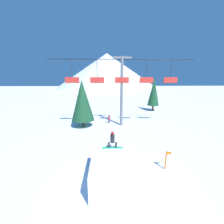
{
  "coord_description": "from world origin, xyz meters",
  "views": [
    {
      "loc": [
        -0.44,
        -8.11,
        6.53
      ],
      "look_at": [
        0.06,
        5.13,
        3.46
      ],
      "focal_mm": 24.0,
      "sensor_mm": 36.0,
      "label": 1
    }
  ],
  "objects_px": {
    "trail_marker": "(166,160)",
    "distant_skier": "(109,118)",
    "pine_tree_near": "(82,100)",
    "snow_ramp": "(115,170)",
    "snowboarder": "(112,140)"
  },
  "relations": [
    {
      "from": "trail_marker",
      "to": "distant_skier",
      "type": "bearing_deg",
      "value": 108.61
    },
    {
      "from": "distant_skier",
      "to": "pine_tree_near",
      "type": "bearing_deg",
      "value": -157.14
    },
    {
      "from": "snowboarder",
      "to": "distant_skier",
      "type": "xyz_separation_m",
      "value": [
        -0.03,
        11.34,
        -1.59
      ]
    },
    {
      "from": "snow_ramp",
      "to": "distant_skier",
      "type": "height_order",
      "value": "snow_ramp"
    },
    {
      "from": "pine_tree_near",
      "to": "trail_marker",
      "type": "xyz_separation_m",
      "value": [
        7.41,
        -10.05,
        -2.82
      ]
    },
    {
      "from": "distant_skier",
      "to": "trail_marker",
      "type": "bearing_deg",
      "value": -71.39
    },
    {
      "from": "pine_tree_near",
      "to": "distant_skier",
      "type": "bearing_deg",
      "value": 22.86
    },
    {
      "from": "pine_tree_near",
      "to": "distant_skier",
      "type": "height_order",
      "value": "pine_tree_near"
    },
    {
      "from": "snow_ramp",
      "to": "pine_tree_near",
      "type": "relative_size",
      "value": 0.61
    },
    {
      "from": "snow_ramp",
      "to": "snowboarder",
      "type": "bearing_deg",
      "value": 94.22
    },
    {
      "from": "snow_ramp",
      "to": "trail_marker",
      "type": "bearing_deg",
      "value": 17.55
    },
    {
      "from": "snowboarder",
      "to": "trail_marker",
      "type": "relative_size",
      "value": 1.03
    },
    {
      "from": "trail_marker",
      "to": "snow_ramp",
      "type": "bearing_deg",
      "value": -162.45
    },
    {
      "from": "trail_marker",
      "to": "snowboarder",
      "type": "bearing_deg",
      "value": 177.13
    },
    {
      "from": "snow_ramp",
      "to": "snowboarder",
      "type": "relative_size",
      "value": 2.62
    }
  ]
}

